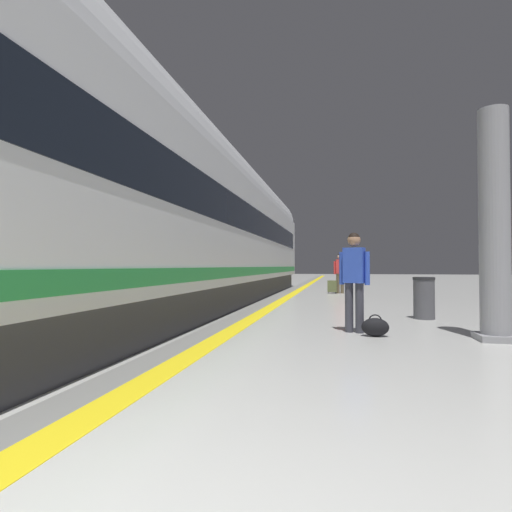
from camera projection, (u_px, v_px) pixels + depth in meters
safety_line_strip at (262, 312)px, 10.17m from camera, size 0.36×80.00×0.01m
tactile_edge_band at (250, 312)px, 10.24m from camera, size 0.58×80.00×0.01m
high_speed_train at (124, 194)px, 7.68m from camera, size 2.94×34.61×4.97m
passenger_near at (354, 274)px, 7.13m from camera, size 0.52×0.30×1.73m
duffel_bag_near at (375, 327)px, 6.72m from camera, size 0.44×0.26×0.36m
passenger_mid at (340, 270)px, 17.35m from camera, size 0.52×0.22×1.68m
suitcase_mid at (332, 286)px, 17.30m from camera, size 0.40×0.27×0.54m
platform_pillar at (494, 229)px, 6.38m from camera, size 0.56×0.56×3.60m
waste_bin at (424, 298)px, 8.95m from camera, size 0.46×0.46×0.91m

